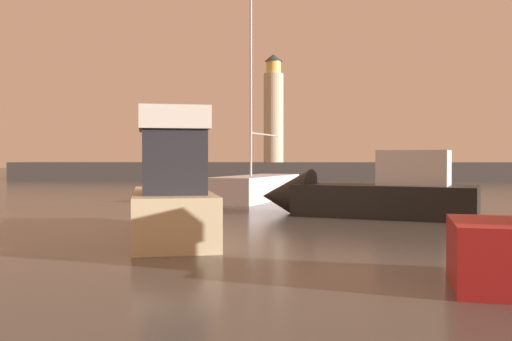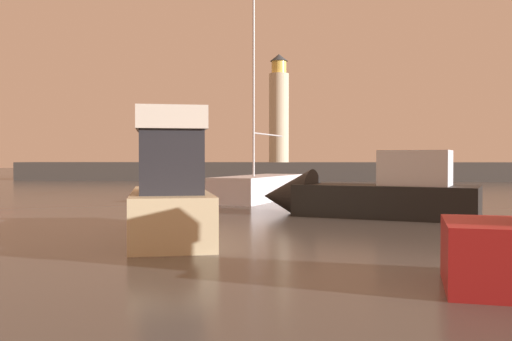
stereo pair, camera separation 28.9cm
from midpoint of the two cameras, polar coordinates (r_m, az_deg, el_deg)
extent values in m
plane|color=#4C4742|center=(31.92, 5.24, -2.98)|extent=(220.00, 220.00, 0.00)
cube|color=#423F3D|center=(61.67, 5.19, -0.08)|extent=(63.37, 5.04, 1.95)
cylinder|color=beige|center=(61.89, 2.44, 5.26)|extent=(2.13, 2.13, 9.57)
cylinder|color=#F2CC59|center=(62.52, 2.44, 10.26)|extent=(1.60, 1.60, 1.34)
cone|color=#33383D|center=(62.69, 2.44, 11.21)|extent=(1.92, 1.92, 0.77)
cube|color=black|center=(23.13, 13.13, -3.00)|extent=(7.45, 4.71, 1.27)
cone|color=black|center=(24.31, 3.55, -2.62)|extent=(2.89, 2.98, 2.37)
cube|color=silver|center=(22.86, 15.98, 0.25)|extent=(3.06, 2.55, 1.36)
cube|color=beige|center=(16.77, -8.11, -4.38)|extent=(3.73, 6.66, 1.37)
cone|color=beige|center=(20.44, -8.47, -3.19)|extent=(2.50, 2.41, 2.07)
cube|color=#232328|center=(15.60, -7.99, 0.85)|extent=(2.20, 2.67, 1.70)
cube|color=silver|center=(15.64, -8.00, 5.06)|extent=(2.41, 2.94, 0.59)
cube|color=silver|center=(31.97, 0.59, -1.75)|extent=(4.76, 8.96, 1.36)
cylinder|color=#B7B7BC|center=(31.63, 0.03, 11.42)|extent=(0.12, 0.12, 13.15)
cylinder|color=#B7B7BC|center=(33.38, 1.51, 3.61)|extent=(1.41, 4.58, 0.09)
camera|label=1|loc=(0.14, -89.60, 0.01)|focal=39.99mm
camera|label=2|loc=(0.14, 90.40, -0.01)|focal=39.99mm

